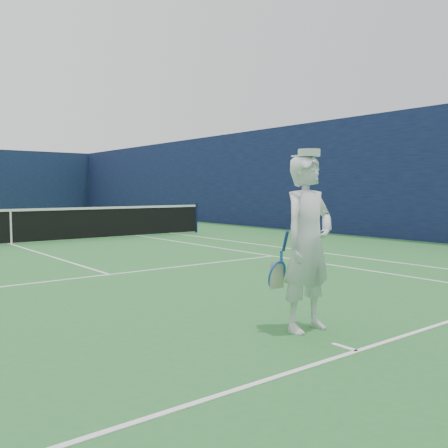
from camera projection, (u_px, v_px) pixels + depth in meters
name	position (u px, v px, depth m)	size (l,w,h in m)	color
ground	(11.00, 244.00, 14.14)	(80.00, 80.00, 0.00)	#296B2F
court_markings	(11.00, 244.00, 14.14)	(11.03, 23.83, 0.01)	white
windscreen_fence	(9.00, 174.00, 14.00)	(20.12, 36.12, 4.00)	#0E1936
tennis_net	(11.00, 225.00, 14.10)	(12.88, 0.09, 1.07)	#141E4C
tennis_player	(308.00, 243.00, 5.48)	(0.80, 0.50, 2.00)	white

